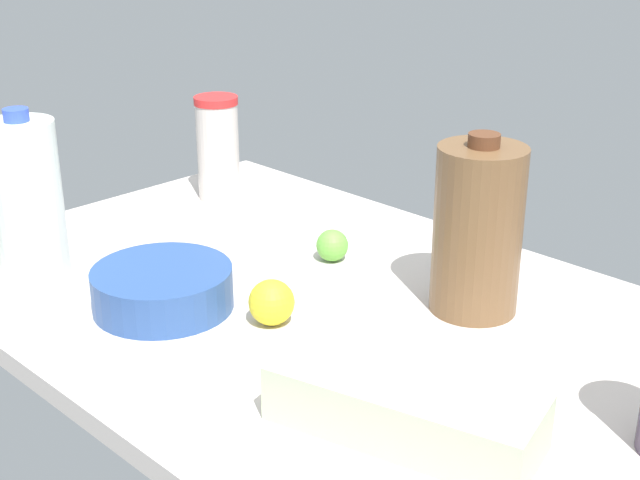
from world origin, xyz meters
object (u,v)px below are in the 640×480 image
milk_jug (28,206)px  lemon_loose (272,302)px  egg_carton (404,408)px  tumbler_cup (218,148)px  chocolate_milk_jug (478,230)px  lime_beside_bowl (332,245)px  mixing_bowl (163,288)px

milk_jug → lemon_loose: 38.58cm
egg_carton → milk_jug: bearing=-6.4°
tumbler_cup → chocolate_milk_jug: bearing=175.8°
milk_jug → tumbler_cup: bearing=-75.8°
egg_carton → lemon_loose: bearing=-28.7°
egg_carton → lemon_loose: egg_carton is taller
milk_jug → lime_beside_bowl: milk_jug is taller
chocolate_milk_jug → egg_carton: bearing=112.6°
chocolate_milk_jug → milk_jug: bearing=38.0°
egg_carton → milk_jug: size_ratio=1.11×
mixing_bowl → chocolate_milk_jug: size_ratio=0.78×
egg_carton → milk_jug: 64.26cm
mixing_bowl → milk_jug: milk_jug is taller
milk_jug → chocolate_milk_jug: bearing=-142.0°
lime_beside_bowl → chocolate_milk_jug: bearing=-176.1°
egg_carton → mixing_bowl: bearing=-14.3°
mixing_bowl → tumbler_cup: bearing=-49.1°
tumbler_cup → milk_jug: milk_jug is taller
lemon_loose → mixing_bowl: bearing=27.7°
tumbler_cup → milk_jug: (-11.11, 43.92, 2.90)cm
mixing_bowl → milk_jug: bearing=24.8°
lime_beside_bowl → lemon_loose: bearing=113.2°
milk_jug → egg_carton: bearing=-171.9°
chocolate_milk_jug → lemon_loose: chocolate_milk_jug is taller
lemon_loose → lime_beside_bowl: bearing=-66.8°
egg_carton → chocolate_milk_jug: size_ratio=1.17×
chocolate_milk_jug → milk_jug: size_ratio=0.95×
milk_jug → lemon_loose: size_ratio=4.25×
lemon_loose → lime_beside_bowl: 23.06cm
egg_carton → mixing_bowl: (43.73, 0.14, -0.33)cm
egg_carton → lime_beside_bowl: size_ratio=5.84×
chocolate_milk_jug → lemon_loose: bearing=53.9°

